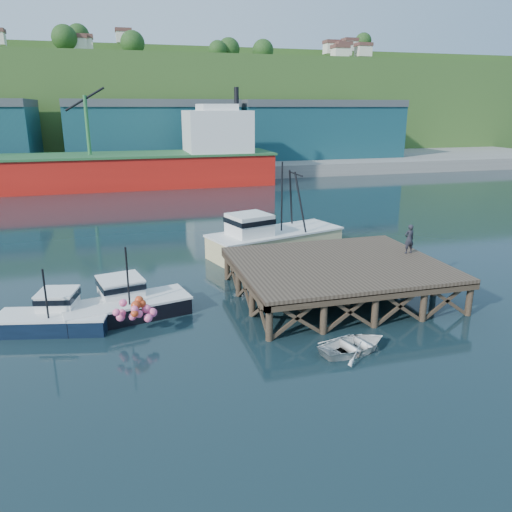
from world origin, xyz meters
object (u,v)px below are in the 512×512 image
object	(u,v)px
trawler	(273,236)
boat_navy	(54,316)
dinghy	(354,345)
dockworker	(409,239)
boat_black	(125,303)

from	to	relation	value
trawler	boat_navy	bearing A→B (deg)	-162.57
dinghy	dockworker	world-z (taller)	dockworker
dinghy	dockworker	bearing A→B (deg)	-56.41
trawler	dinghy	world-z (taller)	trawler
boat_navy	dockworker	distance (m)	21.10
boat_black	dockworker	size ratio (longest dim) A/B	3.81
boat_black	dockworker	distance (m)	17.55
boat_black	dockworker	world-z (taller)	boat_black
boat_navy	dockworker	bearing A→B (deg)	15.11
boat_navy	boat_black	xyz separation A→B (m)	(3.56, 0.72, 0.05)
boat_navy	dinghy	size ratio (longest dim) A/B	1.69
trawler	dockworker	distance (m)	11.04
boat_navy	dockworker	size ratio (longest dim) A/B	3.18
boat_navy	dinghy	world-z (taller)	boat_navy
dinghy	dockworker	size ratio (longest dim) A/B	1.89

